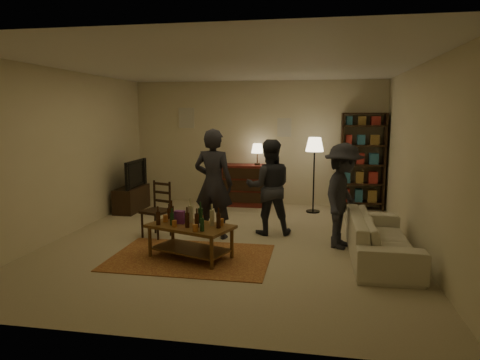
% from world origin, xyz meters
% --- Properties ---
extents(floor, '(6.00, 6.00, 0.00)m').
position_xyz_m(floor, '(0.00, 0.00, 0.00)').
color(floor, '#C6B793').
rests_on(floor, ground).
extents(room_shell, '(6.00, 6.00, 6.00)m').
position_xyz_m(room_shell, '(-0.65, 2.98, 1.81)').
color(room_shell, beige).
rests_on(room_shell, ground).
extents(rug, '(2.20, 1.50, 0.01)m').
position_xyz_m(rug, '(-0.40, -0.83, 0.01)').
color(rug, maroon).
rests_on(rug, ground).
extents(coffee_table, '(1.30, 0.98, 0.81)m').
position_xyz_m(coffee_table, '(-0.40, -0.83, 0.41)').
color(coffee_table, brown).
rests_on(coffee_table, ground).
extents(dining_chair, '(0.51, 0.51, 0.92)m').
position_xyz_m(dining_chair, '(-1.22, 0.12, 0.48)').
color(dining_chair, black).
rests_on(dining_chair, ground).
extents(tv_stand, '(0.40, 1.00, 1.06)m').
position_xyz_m(tv_stand, '(-2.44, 1.80, 0.38)').
color(tv_stand, black).
rests_on(tv_stand, ground).
extents(dresser, '(1.00, 0.50, 1.36)m').
position_xyz_m(dresser, '(-0.19, 2.71, 0.48)').
color(dresser, maroon).
rests_on(dresser, ground).
extents(bookshelf, '(0.90, 0.34, 2.02)m').
position_xyz_m(bookshelf, '(2.25, 2.78, 1.03)').
color(bookshelf, black).
rests_on(bookshelf, ground).
extents(floor_lamp, '(0.36, 0.36, 1.53)m').
position_xyz_m(floor_lamp, '(1.26, 2.31, 1.29)').
color(floor_lamp, black).
rests_on(floor_lamp, ground).
extents(sofa, '(0.81, 2.08, 0.61)m').
position_xyz_m(sofa, '(2.20, -0.40, 0.30)').
color(sofa, beige).
rests_on(sofa, ground).
extents(person_left, '(0.70, 0.51, 1.76)m').
position_xyz_m(person_left, '(-0.32, 0.21, 0.88)').
color(person_left, '#232229').
rests_on(person_left, ground).
extents(person_right, '(0.87, 0.73, 1.58)m').
position_xyz_m(person_right, '(0.54, 0.59, 0.79)').
color(person_right, '#292A31').
rests_on(person_right, ground).
extents(person_by_sofa, '(0.88, 1.15, 1.57)m').
position_xyz_m(person_by_sofa, '(1.70, 0.04, 0.79)').
color(person_by_sofa, '#27272F').
rests_on(person_by_sofa, ground).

